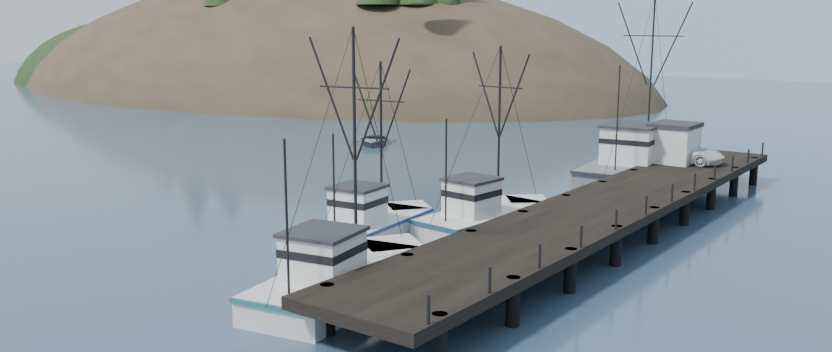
% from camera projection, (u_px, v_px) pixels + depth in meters
% --- Properties ---
extents(ground, '(400.00, 400.00, 0.00)m').
position_uv_depth(ground, '(216.00, 259.00, 40.83)').
color(ground, navy).
rests_on(ground, ground).
extents(pier, '(6.00, 44.00, 2.00)m').
position_uv_depth(pier, '(609.00, 206.00, 44.88)').
color(pier, black).
rests_on(pier, ground).
extents(headland, '(134.80, 78.00, 51.00)m').
position_uv_depth(headland, '(289.00, 112.00, 147.59)').
color(headland, '#382D1E').
rests_on(headland, ground).
extents(distant_ridge_far, '(180.00, 25.00, 18.00)m').
position_uv_depth(distant_ridge_far, '(680.00, 67.00, 209.95)').
color(distant_ridge_far, silver).
rests_on(distant_ridge_far, ground).
extents(moored_sailboats, '(16.29, 17.29, 6.35)m').
position_uv_depth(moored_sailboats, '(390.00, 110.00, 106.64)').
color(moored_sailboats, white).
rests_on(moored_sailboats, ground).
extents(trawler_near, '(5.68, 11.92, 11.91)m').
position_uv_depth(trawler_near, '(344.00, 277.00, 35.36)').
color(trawler_near, white).
rests_on(trawler_near, ground).
extents(trawler_mid, '(4.20, 9.98, 10.02)m').
position_uv_depth(trawler_mid, '(373.00, 226.00, 44.15)').
color(trawler_mid, white).
rests_on(trawler_mid, ground).
extents(trawler_far, '(4.23, 10.49, 10.80)m').
position_uv_depth(trawler_far, '(487.00, 217.00, 46.12)').
color(trawler_far, white).
rests_on(trawler_far, ground).
extents(work_vessel, '(6.42, 17.07, 14.02)m').
position_uv_depth(work_vessel, '(640.00, 166.00, 60.05)').
color(work_vessel, slate).
rests_on(work_vessel, ground).
extents(pier_shed, '(3.00, 3.20, 2.80)m').
position_uv_depth(pier_shed, '(674.00, 142.00, 56.85)').
color(pier_shed, silver).
rests_on(pier_shed, pier).
extents(pickup_truck, '(5.41, 2.59, 1.49)m').
position_uv_depth(pickup_truck, '(684.00, 152.00, 56.79)').
color(pickup_truck, white).
rests_on(pickup_truck, pier).
extents(motorboat, '(6.48, 6.97, 1.18)m').
position_uv_depth(motorboat, '(374.00, 144.00, 78.80)').
color(motorboat, slate).
rests_on(motorboat, ground).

